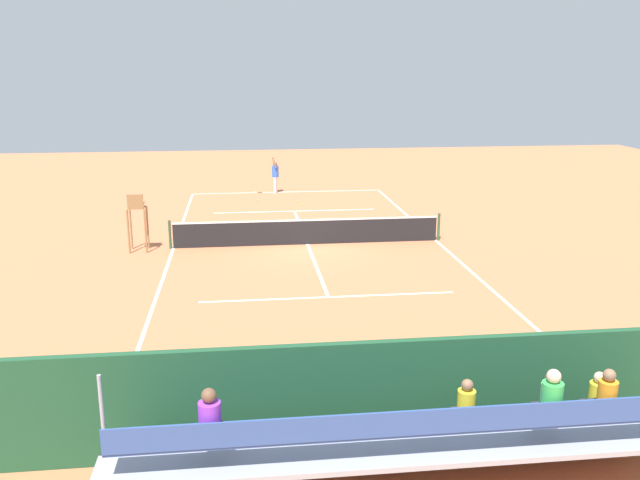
{
  "coord_description": "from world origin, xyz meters",
  "views": [
    {
      "loc": [
        2.44,
        24.39,
        6.53
      ],
      "look_at": [
        0.0,
        4.0,
        1.2
      ],
      "focal_mm": 37.54,
      "sensor_mm": 36.0,
      "label": 1
    }
  ],
  "objects": [
    {
      "name": "backdrop_wall",
      "position": [
        0.0,
        14.0,
        1.0
      ],
      "size": [
        18.0,
        0.16,
        2.0
      ],
      "primitive_type": "cube",
      "color": "#1E4C2D",
      "rests_on": "ground"
    },
    {
      "name": "equipment_bag",
      "position": [
        0.27,
        13.4,
        0.18
      ],
      "size": [
        0.9,
        0.36,
        0.36
      ],
      "primitive_type": "cube",
      "color": "#B22D2D",
      "rests_on": "ground"
    },
    {
      "name": "ground_plane",
      "position": [
        0.0,
        0.0,
        0.0
      ],
      "size": [
        60.0,
        60.0,
        0.0
      ],
      "primitive_type": "plane",
      "color": "#CC7047"
    },
    {
      "name": "bleacher_stand",
      "position": [
        -0.15,
        15.36,
        0.93
      ],
      "size": [
        9.06,
        2.4,
        2.48
      ],
      "color": "#9EA0A5",
      "rests_on": "ground"
    },
    {
      "name": "tennis_ball_far",
      "position": [
        1.62,
        -8.78,
        0.03
      ],
      "size": [
        0.07,
        0.07,
        0.07
      ],
      "primitive_type": "sphere",
      "color": "#CCDB33",
      "rests_on": "ground"
    },
    {
      "name": "courtside_bench",
      "position": [
        -1.71,
        13.27,
        0.56
      ],
      "size": [
        1.8,
        0.4,
        0.93
      ],
      "color": "#33383D",
      "rests_on": "ground"
    },
    {
      "name": "tennis_racket",
      "position": [
        1.69,
        -10.97,
        0.01
      ],
      "size": [
        0.58,
        0.34,
        0.03
      ],
      "color": "black",
      "rests_on": "ground"
    },
    {
      "name": "tennis_player",
      "position": [
        0.62,
        -10.85,
        1.02
      ],
      "size": [
        0.44,
        0.56,
        1.93
      ],
      "color": "white",
      "rests_on": "ground"
    },
    {
      "name": "umpire_chair",
      "position": [
        6.2,
        0.25,
        1.31
      ],
      "size": [
        0.67,
        0.67,
        2.14
      ],
      "color": "olive",
      "rests_on": "ground"
    },
    {
      "name": "court_line_markings",
      "position": [
        0.0,
        -0.04,
        0.0
      ],
      "size": [
        10.1,
        22.2,
        0.01
      ],
      "color": "white",
      "rests_on": "ground"
    },
    {
      "name": "tennis_net",
      "position": [
        0.0,
        0.0,
        0.5
      ],
      "size": [
        10.3,
        0.1,
        1.07
      ],
      "color": "black",
      "rests_on": "ground"
    },
    {
      "name": "tennis_ball_near",
      "position": [
        -0.53,
        -7.43,
        0.03
      ],
      "size": [
        0.07,
        0.07,
        0.07
      ],
      "primitive_type": "sphere",
      "color": "#CCDB33",
      "rests_on": "ground"
    }
  ]
}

